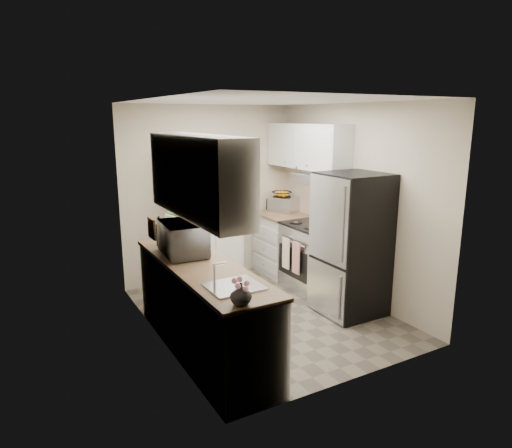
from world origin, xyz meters
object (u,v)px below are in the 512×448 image
refrigerator (351,244)px  electric_range (313,256)px  wine_bottle (159,232)px  toaster_oven (284,204)px  pantry_cabinet (206,215)px  microwave (184,239)px

refrigerator → electric_range: bearing=87.5°
electric_range → wine_bottle: (-2.11, 0.02, 0.59)m
wine_bottle → toaster_oven: 2.41m
electric_range → refrigerator: 0.88m
refrigerator → toaster_oven: refrigerator is taller
toaster_oven → pantry_cabinet: bearing=155.6°
electric_range → refrigerator: refrigerator is taller
pantry_cabinet → toaster_oven: bearing=0.3°
refrigerator → wine_bottle: refrigerator is taller
electric_range → microwave: size_ratio=1.83×
pantry_cabinet → electric_range: (1.17, -0.93, -0.52)m
pantry_cabinet → wine_bottle: pantry_cabinet is taller
pantry_cabinet → electric_range: size_ratio=1.77×
microwave → toaster_oven: microwave is taller
electric_range → wine_bottle: size_ratio=3.71×
refrigerator → toaster_oven: size_ratio=4.28×
pantry_cabinet → electric_range: pantry_cabinet is taller
refrigerator → wine_bottle: bearing=158.4°
microwave → wine_bottle: bearing=19.6°
pantry_cabinet → refrigerator: 2.07m
pantry_cabinet → refrigerator: bearing=-56.5°
microwave → wine_bottle: (-0.12, 0.45, -0.02)m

